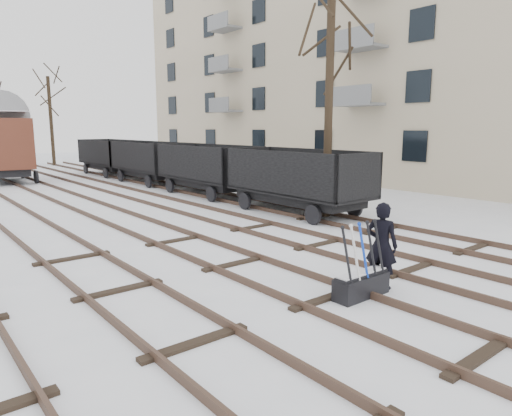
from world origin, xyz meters
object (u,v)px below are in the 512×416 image
at_px(worker, 381,245).
at_px(freight_wagon_a, 297,189).
at_px(ground_frame, 361,283).
at_px(box_van_wagon, 4,142).

xyz_separation_m(worker, freight_wagon_a, (4.60, 7.27, 0.04)).
bearing_deg(ground_frame, freight_wagon_a, 54.08).
bearing_deg(box_van_wagon, ground_frame, -81.14).
distance_m(worker, box_van_wagon, 26.27).
xyz_separation_m(freight_wagon_a, box_van_wagon, (-6.73, 18.86, 1.55)).
height_order(worker, freight_wagon_a, freight_wagon_a).
xyz_separation_m(ground_frame, worker, (0.75, 0.10, 0.63)).
bearing_deg(freight_wagon_a, box_van_wagon, 109.63).
height_order(ground_frame, box_van_wagon, box_van_wagon).
height_order(ground_frame, worker, worker).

